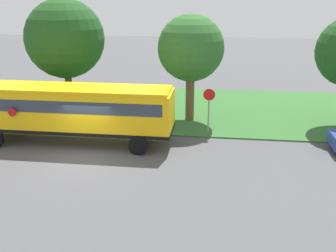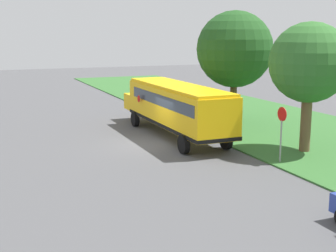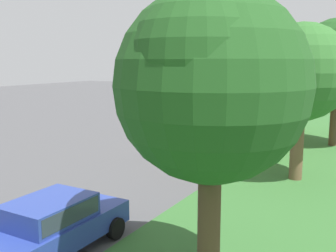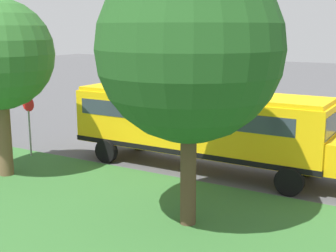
# 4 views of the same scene
# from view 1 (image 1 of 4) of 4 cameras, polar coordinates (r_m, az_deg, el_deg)

# --- Properties ---
(ground_plane) EXTENTS (120.00, 120.00, 0.00)m
(ground_plane) POSITION_cam_1_polar(r_m,az_deg,el_deg) (20.06, -12.33, -4.84)
(ground_plane) COLOR #4C4C4F
(grass_verge) EXTENTS (12.00, 80.00, 0.08)m
(grass_verge) POSITION_cam_1_polar(r_m,az_deg,el_deg) (29.10, -5.84, 2.97)
(grass_verge) COLOR #33662D
(grass_verge) RESTS_ON ground
(school_bus) EXTENTS (2.84, 12.42, 3.16)m
(school_bus) POSITION_cam_1_polar(r_m,az_deg,el_deg) (21.93, -13.94, 2.41)
(school_bus) COLOR yellow
(school_bus) RESTS_ON ground
(oak_tree_beside_bus) EXTENTS (5.12, 5.12, 7.66)m
(oak_tree_beside_bus) POSITION_cam_1_polar(r_m,az_deg,el_deg) (27.02, -14.65, 12.10)
(oak_tree_beside_bus) COLOR #4C3826
(oak_tree_beside_bus) RESTS_ON ground
(oak_tree_roadside_mid) EXTENTS (4.11, 4.11, 6.75)m
(oak_tree_roadside_mid) POSITION_cam_1_polar(r_m,az_deg,el_deg) (24.59, 3.11, 11.09)
(oak_tree_roadside_mid) COLOR brown
(oak_tree_roadside_mid) RESTS_ON ground
(stop_sign) EXTENTS (0.08, 0.68, 2.74)m
(stop_sign) POSITION_cam_1_polar(r_m,az_deg,el_deg) (22.69, 5.95, 2.91)
(stop_sign) COLOR gray
(stop_sign) RESTS_ON ground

